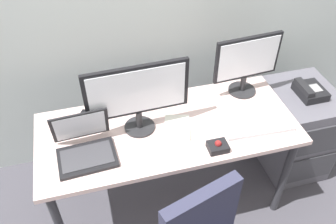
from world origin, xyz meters
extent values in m
plane|color=#46444C|center=(0.00, 0.00, 0.00)|extent=(8.00, 8.00, 0.00)
cube|color=beige|center=(0.00, 0.00, 0.72)|extent=(1.54, 0.65, 0.03)
cylinder|color=#2D2D33|center=(0.71, -0.27, 0.35)|extent=(0.05, 0.05, 0.70)
cylinder|color=#2D2D33|center=(-0.71, 0.27, 0.35)|extent=(0.05, 0.05, 0.70)
cylinder|color=#2D2D33|center=(0.71, 0.27, 0.35)|extent=(0.05, 0.05, 0.70)
cube|color=#5A5862|center=(1.01, 0.11, 0.35)|extent=(0.42, 0.52, 0.69)
cube|color=#38383D|center=(1.01, -0.15, 0.50)|extent=(0.38, 0.01, 0.24)
cube|color=#38383D|center=(1.01, -0.15, 0.21)|extent=(0.38, 0.01, 0.24)
cube|color=black|center=(1.01, 0.09, 0.72)|extent=(0.17, 0.20, 0.06)
cube|color=black|center=(0.95, 0.09, 0.77)|extent=(0.05, 0.18, 0.04)
cube|color=gray|center=(1.03, 0.08, 0.75)|extent=(0.07, 0.08, 0.01)
cube|color=#2F3148|center=(-0.03, -0.65, 0.75)|extent=(0.40, 0.17, 0.42)
cylinder|color=#262628|center=(-0.16, 0.04, 0.74)|extent=(0.18, 0.18, 0.01)
cylinder|color=#262628|center=(-0.16, 0.04, 0.80)|extent=(0.04, 0.04, 0.11)
cube|color=black|center=(-0.16, 0.04, 1.01)|extent=(0.58, 0.04, 0.31)
cube|color=white|center=(-0.16, 0.03, 1.01)|extent=(0.53, 0.02, 0.27)
cylinder|color=#262628|center=(0.56, 0.20, 0.74)|extent=(0.18, 0.18, 0.01)
cylinder|color=#262628|center=(0.56, 0.20, 0.80)|extent=(0.04, 0.04, 0.11)
cube|color=black|center=(0.56, 0.20, 1.00)|extent=(0.43, 0.06, 0.29)
cube|color=white|center=(0.56, 0.19, 1.00)|extent=(0.40, 0.04, 0.25)
cube|color=silver|center=(0.51, -0.15, 0.74)|extent=(0.42, 0.16, 0.02)
cube|color=white|center=(0.51, -0.15, 0.76)|extent=(0.39, 0.14, 0.01)
cube|color=black|center=(-0.49, -0.13, 0.74)|extent=(0.32, 0.24, 0.02)
cube|color=#38383D|center=(-0.49, -0.13, 0.76)|extent=(0.28, 0.18, 0.00)
cube|color=black|center=(-0.49, 0.01, 0.86)|extent=(0.31, 0.08, 0.22)
cube|color=silver|center=(-0.49, 0.01, 0.86)|extent=(0.28, 0.07, 0.19)
cube|color=black|center=(0.22, -0.24, 0.75)|extent=(0.11, 0.09, 0.04)
sphere|color=maroon|center=(0.22, -0.24, 0.78)|extent=(0.04, 0.04, 0.04)
cylinder|color=#305487|center=(-0.19, 0.24, 0.78)|extent=(0.08, 0.08, 0.09)
torus|color=#2C4D86|center=(-0.15, 0.24, 0.78)|extent=(0.01, 0.06, 0.06)
cube|color=white|center=(0.05, -0.02, 0.74)|extent=(0.20, 0.24, 0.01)
cube|color=black|center=(-0.48, 0.21, 0.74)|extent=(0.13, 0.16, 0.01)
camera|label=1|loc=(-0.40, -1.47, 2.22)|focal=38.36mm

